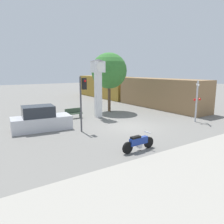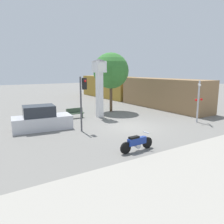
{
  "view_description": "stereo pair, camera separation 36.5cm",
  "coord_description": "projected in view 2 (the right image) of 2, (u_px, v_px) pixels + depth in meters",
  "views": [
    {
      "loc": [
        -10.44,
        -12.9,
        4.31
      ],
      "look_at": [
        -1.99,
        -0.32,
        1.43
      ],
      "focal_mm": 35.0,
      "sensor_mm": 36.0,
      "label": 1
    },
    {
      "loc": [
        -10.13,
        -13.1,
        4.31
      ],
      "look_at": [
        -1.99,
        -0.32,
        1.43
      ],
      "focal_mm": 35.0,
      "sensor_mm": 36.0,
      "label": 2
    }
  ],
  "objects": [
    {
      "name": "clock_tower",
      "position": [
        99.0,
        79.0,
        19.96
      ],
      "size": [
        1.21,
        1.21,
        5.35
      ],
      "color": "white",
      "rests_on": "ground_plane"
    },
    {
      "name": "traffic_light",
      "position": [
        83.0,
        94.0,
        15.35
      ],
      "size": [
        0.5,
        0.35,
        3.91
      ],
      "color": "#47474C",
      "rests_on": "ground_plane"
    },
    {
      "name": "railroad_crossing_signal",
      "position": [
        198.0,
        100.0,
        18.15
      ],
      "size": [
        0.9,
        0.82,
        3.51
      ],
      "color": "#B7B7BC",
      "rests_on": "ground_plane"
    },
    {
      "name": "parked_car",
      "position": [
        41.0,
        119.0,
        16.16
      ],
      "size": [
        4.38,
        2.28,
        1.8
      ],
      "rotation": [
        0.0,
        0.0,
        -0.12
      ],
      "color": "silver",
      "rests_on": "ground_plane"
    },
    {
      "name": "motorcycle",
      "position": [
        137.0,
        143.0,
        11.82
      ],
      "size": [
        2.18,
        0.47,
        0.96
      ],
      "rotation": [
        0.0,
        0.0,
        0.03
      ],
      "color": "black",
      "rests_on": "ground_plane"
    },
    {
      "name": "bench",
      "position": [
        75.0,
        113.0,
        20.02
      ],
      "size": [
        1.6,
        0.44,
        0.92
      ],
      "color": "#384C38",
      "rests_on": "ground_plane"
    },
    {
      "name": "ground_plane",
      "position": [
        131.0,
        127.0,
        17.01
      ],
      "size": [
        120.0,
        120.0,
        0.0
      ],
      "primitive_type": "plane",
      "color": "slate"
    },
    {
      "name": "street_tree",
      "position": [
        111.0,
        71.0,
        22.71
      ],
      "size": [
        3.71,
        3.71,
        6.15
      ],
      "color": "brown",
      "rests_on": "ground_plane"
    },
    {
      "name": "freight_train",
      "position": [
        130.0,
        90.0,
        30.56
      ],
      "size": [
        2.8,
        24.52,
        3.4
      ],
      "color": "olive",
      "rests_on": "ground_plane"
    }
  ]
}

